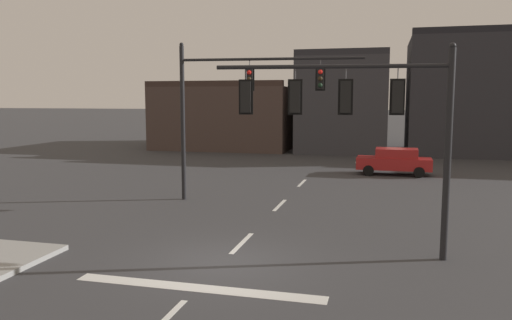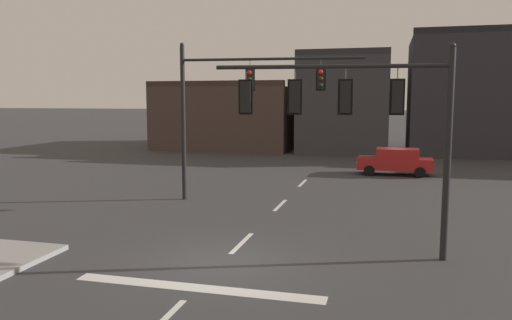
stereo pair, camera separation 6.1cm
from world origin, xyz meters
name	(u,v)px [view 2 (the right image)]	position (x,y,z in m)	size (l,w,h in m)	color
ground_plane	(222,262)	(0.00, 0.00, 0.00)	(400.00, 400.00, 0.00)	#353538
stop_bar_paint	(196,288)	(0.00, -2.00, 0.00)	(6.40, 0.50, 0.01)	silver
lane_centreline	(242,243)	(0.00, 2.00, 0.00)	(0.16, 26.40, 0.01)	silver
signal_mast_near_side	(363,111)	(3.72, 1.57, 4.25)	(6.66, 0.91, 6.14)	black
signal_mast_far_side	(233,96)	(-2.22, 8.38, 4.72)	(8.09, 0.81, 7.09)	black
car_lot_nearside	(395,161)	(4.96, 18.42, 0.86)	(4.49, 1.98, 1.61)	#A81E1E
building_row	(505,103)	(13.78, 32.75, 4.26)	(59.03, 12.02, 11.14)	#473833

